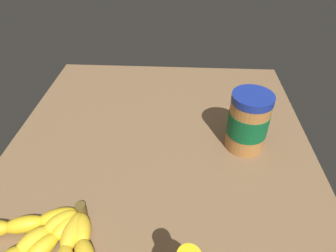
{
  "coord_description": "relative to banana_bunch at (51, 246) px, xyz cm",
  "views": [
    {
      "loc": [
        -53.75,
        -5.13,
        49.06
      ],
      "look_at": [
        3.82,
        -1.91,
        3.67
      ],
      "focal_mm": 31.6,
      "sensor_mm": 36.0,
      "label": 1
    }
  ],
  "objects": [
    {
      "name": "peanut_butter_jar",
      "position": [
        29.81,
        -37.11,
        5.63
      ],
      "size": [
        9.42,
        9.42,
        14.66
      ],
      "color": "#B27238",
      "rests_on": "ground_plane"
    },
    {
      "name": "ground_plane",
      "position": [
        27.96,
        -16.4,
        -3.8
      ],
      "size": [
        85.74,
        74.95,
        4.33
      ],
      "primitive_type": "cube",
      "color": "brown"
    },
    {
      "name": "banana_bunch",
      "position": [
        0.0,
        0.0,
        0.0
      ],
      "size": [
        22.17,
        28.02,
        3.41
      ],
      "color": "yellow",
      "rests_on": "ground_plane"
    }
  ]
}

